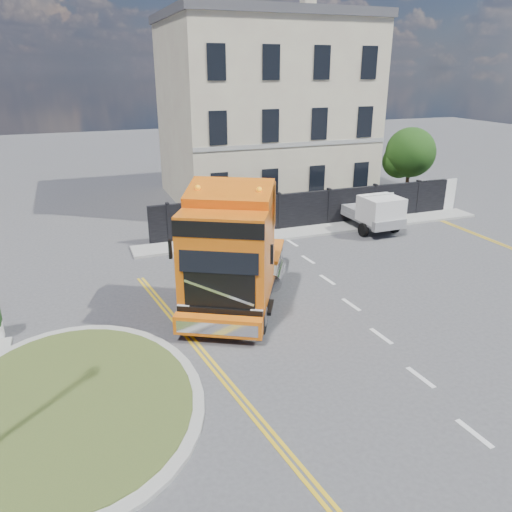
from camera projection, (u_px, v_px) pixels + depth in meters
name	position (u px, v px, depth m)	size (l,w,h in m)	color
ground	(274.00, 313.00, 18.06)	(120.00, 120.00, 0.00)	#424244
traffic_island	(73.00, 402.00, 13.10)	(6.80, 6.80, 0.17)	#999993
hoarding_fence	(321.00, 208.00, 27.75)	(18.80, 0.25, 2.00)	black
georgian_building	(263.00, 110.00, 32.45)	(12.30, 10.30, 12.80)	beige
tree	(408.00, 155.00, 32.32)	(3.20, 3.20, 4.80)	#382619
pavement_far	(319.00, 230.00, 27.11)	(20.00, 1.60, 0.12)	#999993
truck	(232.00, 256.00, 17.71)	(6.14, 8.06, 4.58)	black
flatbed_pickup	(374.00, 212.00, 26.74)	(2.18, 4.91, 2.03)	gray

